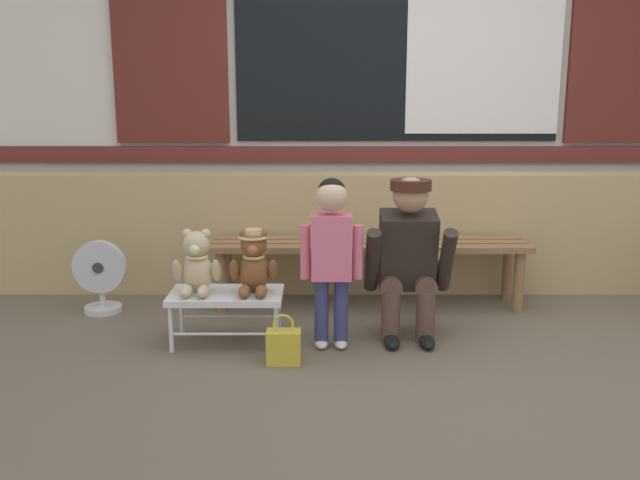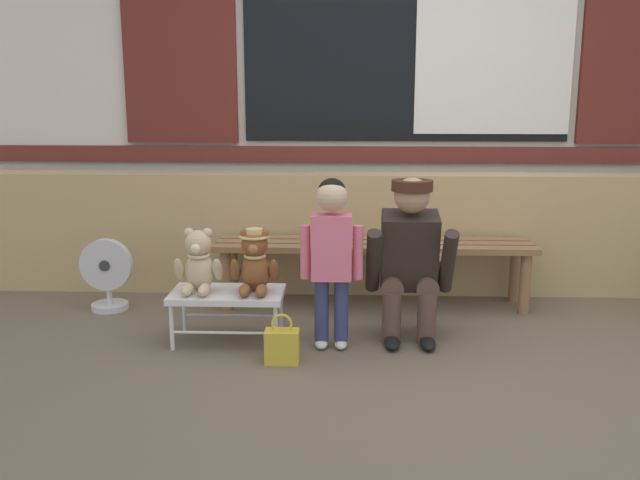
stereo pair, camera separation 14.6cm
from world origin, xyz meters
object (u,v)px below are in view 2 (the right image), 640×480
child_standing (332,245)px  wooden_bench_long (374,252)px  teddy_bear_plain (199,263)px  handbag_on_ground (282,345)px  floor_fan (107,275)px  teddy_bear_with_hat (255,262)px  adult_crouching (411,258)px  small_display_bench (228,297)px

child_standing → wooden_bench_long: bearing=71.5°
teddy_bear_plain → handbag_on_ground: (0.50, -0.31, -0.37)m
handbag_on_ground → floor_fan: (-1.23, 0.86, 0.14)m
wooden_bench_long → teddy_bear_with_hat: (-0.70, -0.72, 0.10)m
child_standing → adult_crouching: bearing=19.9°
child_standing → small_display_bench: bearing=173.5°
wooden_bench_long → small_display_bench: (-0.86, -0.72, -0.11)m
small_display_bench → child_standing: (0.60, -0.07, 0.33)m
wooden_bench_long → child_standing: child_standing is taller
teddy_bear_with_hat → floor_fan: size_ratio=0.76×
wooden_bench_long → child_standing: 0.86m
teddy_bear_with_hat → floor_fan: (-1.05, 0.55, -0.23)m
handbag_on_ground → adult_crouching: bearing=29.8°
wooden_bench_long → handbag_on_ground: (-0.52, -1.03, -0.28)m
teddy_bear_plain → handbag_on_ground: size_ratio=1.34×
wooden_bench_long → floor_fan: (-1.75, -0.16, -0.13)m
child_standing → floor_fan: size_ratio=2.00×
wooden_bench_long → adult_crouching: adult_crouching is taller
wooden_bench_long → adult_crouching: bearing=-73.2°
teddy_bear_plain → handbag_on_ground: 0.69m
handbag_on_ground → child_standing: bearing=43.3°
child_standing → handbag_on_ground: bearing=-136.7°
child_standing → handbag_on_ground: child_standing is taller
child_standing → teddy_bear_plain: bearing=174.8°
wooden_bench_long → handbag_on_ground: size_ratio=7.72×
small_display_bench → teddy_bear_with_hat: (0.16, 0.00, 0.21)m
teddy_bear_with_hat → adult_crouching: bearing=6.0°
wooden_bench_long → handbag_on_ground: wooden_bench_long is taller
teddy_bear_plain → teddy_bear_with_hat: size_ratio=1.00×
teddy_bear_plain → adult_crouching: bearing=4.5°
teddy_bear_plain → floor_fan: 0.94m
floor_fan → small_display_bench: bearing=-31.9°
teddy_bear_with_hat → teddy_bear_plain: bearing=-179.9°
teddy_bear_with_hat → floor_fan: bearing=152.3°
small_display_bench → handbag_on_ground: size_ratio=2.35×
small_display_bench → handbag_on_ground: 0.49m
teddy_bear_plain → wooden_bench_long: bearing=35.1°
child_standing → floor_fan: (-1.49, 0.62, -0.35)m
wooden_bench_long → teddy_bear_with_hat: 1.01m
floor_fan → wooden_bench_long: bearing=5.4°
child_standing → floor_fan: child_standing is taller
wooden_bench_long → small_display_bench: size_ratio=3.28×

